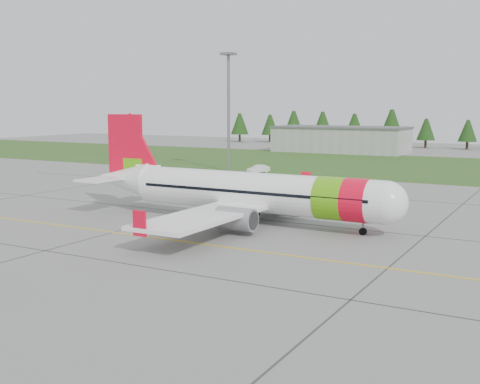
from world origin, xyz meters
The scene contains 7 objects.
ground centered at (0.00, 0.00, 0.00)m, with size 320.00×320.00×0.00m, color gray.
aircraft centered at (-6.62, 18.01, 3.01)m, with size 34.42×31.56×10.43m.
service_van centered at (-26.01, 57.76, 2.12)m, with size 1.48×1.40×4.23m, color white.
grass_strip centered at (0.00, 82.00, 0.01)m, with size 320.00×50.00×0.03m, color #30561E.
taxi_guideline centered at (0.00, 8.00, 0.01)m, with size 120.00×0.25×0.02m, color gold.
hangar_west centered at (-30.00, 110.00, 3.00)m, with size 32.00×14.00×6.00m, color #A8A8A3.
floodlight_mast centered at (-32.00, 58.00, 10.00)m, with size 0.50×0.50×20.00m, color slate.
Camera 1 is at (20.86, -32.85, 11.25)m, focal length 45.00 mm.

